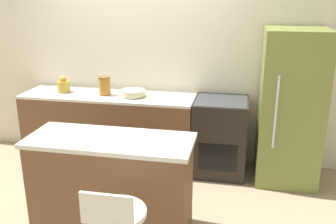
# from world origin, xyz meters

# --- Properties ---
(ground_plane) EXTENTS (14.00, 14.00, 0.00)m
(ground_plane) POSITION_xyz_m (0.00, 0.00, 0.00)
(ground_plane) COLOR #998466
(wall_back) EXTENTS (8.00, 0.06, 2.60)m
(wall_back) POSITION_xyz_m (0.00, 0.69, 1.30)
(wall_back) COLOR beige
(wall_back) RESTS_ON ground_plane
(back_counter) EXTENTS (2.14, 0.64, 0.91)m
(back_counter) POSITION_xyz_m (-0.32, 0.34, 0.45)
(back_counter) COLOR brown
(back_counter) RESTS_ON ground_plane
(kitchen_island) EXTENTS (1.46, 0.59, 0.90)m
(kitchen_island) POSITION_xyz_m (0.19, -1.03, 0.45)
(kitchen_island) COLOR brown
(kitchen_island) RESTS_ON ground_plane
(oven_range) EXTENTS (0.62, 0.65, 0.91)m
(oven_range) POSITION_xyz_m (1.07, 0.34, 0.45)
(oven_range) COLOR black
(oven_range) RESTS_ON ground_plane
(refrigerator) EXTENTS (0.67, 0.72, 1.75)m
(refrigerator) POSITION_xyz_m (1.84, 0.31, 0.87)
(refrigerator) COLOR olive
(refrigerator) RESTS_ON ground_plane
(kettle) EXTENTS (0.15, 0.15, 0.21)m
(kettle) POSITION_xyz_m (-0.90, 0.30, 0.99)
(kettle) COLOR #B29333
(kettle) RESTS_ON back_counter
(mixing_bowl) EXTENTS (0.29, 0.29, 0.07)m
(mixing_bowl) POSITION_xyz_m (0.01, 0.30, 0.95)
(mixing_bowl) COLOR #C1B28E
(mixing_bowl) RESTS_ON back_counter
(canister_jar) EXTENTS (0.15, 0.15, 0.22)m
(canister_jar) POSITION_xyz_m (-0.35, 0.30, 1.02)
(canister_jar) COLOR #9E6623
(canister_jar) RESTS_ON back_counter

